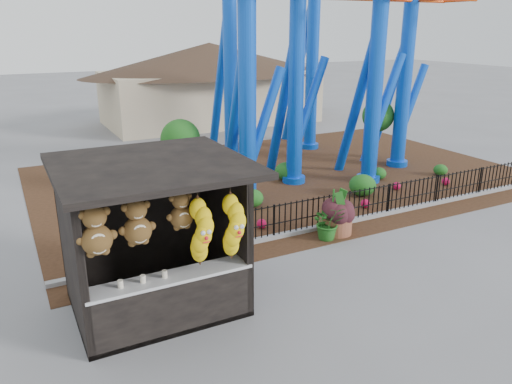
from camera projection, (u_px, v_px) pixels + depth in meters
name	position (u px, v px, depth m)	size (l,w,h in m)	color
ground	(310.00, 296.00, 10.68)	(120.00, 120.00, 0.00)	slate
mulch_bed	(283.00, 177.00, 19.16)	(18.00, 12.00, 0.02)	#331E11
curb	(367.00, 217.00, 14.93)	(18.00, 0.18, 0.12)	gray
prize_booth	(156.00, 242.00, 9.63)	(3.50, 3.40, 3.12)	black
picket_fence	(391.00, 199.00, 15.19)	(12.20, 0.06, 1.00)	black
terracotta_planter	(337.00, 224.00, 13.83)	(0.80, 0.80, 0.55)	brown
planter_foliage	(339.00, 204.00, 13.65)	(0.70, 0.70, 0.64)	black
potted_plant	(328.00, 222.00, 13.42)	(0.88, 0.76, 0.97)	#2A5F1C
landscaping	(332.00, 182.00, 17.48)	(9.06, 4.33, 0.73)	#1A5118
pavilion	(210.00, 70.00, 29.18)	(15.00, 15.00, 4.80)	#BFAD8C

